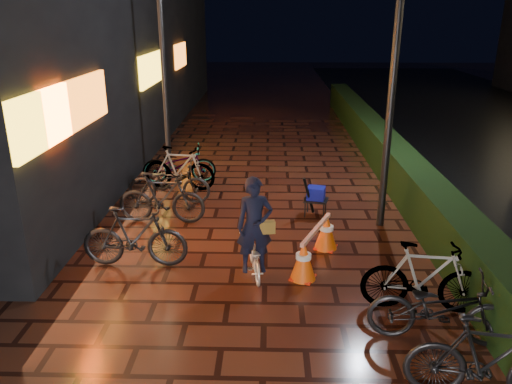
{
  "coord_description": "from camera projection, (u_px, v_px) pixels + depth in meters",
  "views": [
    {
      "loc": [
        0.06,
        -6.01,
        4.16
      ],
      "look_at": [
        -0.18,
        2.5,
        1.1
      ],
      "focal_mm": 35.0,
      "sensor_mm": 36.0,
      "label": 1
    }
  ],
  "objects": [
    {
      "name": "cart_assembly",
      "position": [
        315.0,
        195.0,
        10.7
      ],
      "size": [
        0.61,
        0.52,
        0.94
      ],
      "color": "black",
      "rests_on": "ground"
    },
    {
      "name": "lamp_post_hedge",
      "position": [
        393.0,
        75.0,
        9.37
      ],
      "size": [
        0.53,
        0.19,
        5.56
      ],
      "color": "black",
      "rests_on": "ground"
    },
    {
      "name": "hedge",
      "position": [
        382.0,
        148.0,
        14.33
      ],
      "size": [
        0.7,
        20.0,
        1.0
      ],
      "primitive_type": "cube",
      "color": "black",
      "rests_on": "ground"
    },
    {
      "name": "lamp_post_sf",
      "position": [
        164.0,
        66.0,
        13.01
      ],
      "size": [
        0.5,
        0.15,
        5.17
      ],
      "color": "black",
      "rests_on": "ground"
    },
    {
      "name": "parked_bikes_hedge",
      "position": [
        448.0,
        312.0,
        6.44
      ],
      "size": [
        2.09,
        2.59,
        1.09
      ],
      "color": "black",
      "rests_on": "ground"
    },
    {
      "name": "traffic_barrier",
      "position": [
        316.0,
        245.0,
        8.72
      ],
      "size": [
        0.98,
        1.64,
        0.68
      ],
      "color": "#FD540D",
      "rests_on": "ground"
    },
    {
      "name": "ground",
      "position": [
        264.0,
        325.0,
        7.06
      ],
      "size": [
        80.0,
        80.0,
        0.0
      ],
      "primitive_type": "plane",
      "color": "#381911",
      "rests_on": "ground"
    },
    {
      "name": "parked_bikes_storefront",
      "position": [
        168.0,
        185.0,
        11.15
      ],
      "size": [
        1.99,
        5.22,
        1.09
      ],
      "color": "black",
      "rests_on": "ground"
    },
    {
      "name": "cyclist",
      "position": [
        254.0,
        240.0,
        8.19
      ],
      "size": [
        0.66,
        1.26,
        1.73
      ],
      "color": "silver",
      "rests_on": "ground"
    }
  ]
}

